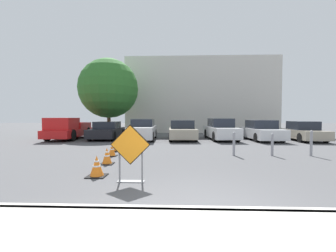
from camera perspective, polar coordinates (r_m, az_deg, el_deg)
name	(u,v)px	position (r m, az deg, el deg)	size (l,w,h in m)	color
ground_plane	(183,144)	(13.88, 3.84, -4.67)	(96.00, 96.00, 0.00)	#4C4C4F
curb_lip	(200,212)	(4.13, 8.02, -20.81)	(24.80, 0.20, 0.14)	beige
road_closed_sign	(130,150)	(5.87, -9.53, -6.05)	(1.04, 0.20, 1.50)	black
traffic_cone_nearest	(97,166)	(6.76, -17.64, -9.75)	(0.52, 0.52, 0.60)	black
traffic_cone_second	(107,156)	(8.38, -15.25, -7.38)	(0.46, 0.46, 0.60)	black
traffic_cone_third	(112,149)	(10.00, -14.05, -5.80)	(0.40, 0.40, 0.60)	black
traffic_cone_fourth	(117,144)	(11.39, -12.90, -4.60)	(0.43, 0.43, 0.67)	black
traffic_cone_fifth	(119,141)	(12.93, -12.34, -3.75)	(0.42, 0.42, 0.68)	black
pickup_truck	(67,130)	(18.45, -24.23, -0.83)	(2.21, 5.23, 1.62)	red
parked_car_nearest	(107,131)	(17.91, -15.19, -1.16)	(2.05, 4.65, 1.33)	black
parked_car_second	(143,130)	(16.66, -6.35, -1.03)	(1.89, 4.66, 1.53)	silver
parked_car_third	(182,131)	(16.71, 3.57, -1.18)	(2.05, 4.45, 1.44)	#A39984
parked_car_fourth	(221,130)	(17.11, 13.23, -0.96)	(2.02, 4.71, 1.58)	silver
parked_car_fifth	(261,131)	(17.65, 22.60, -1.17)	(2.00, 4.50, 1.45)	silver
parked_car_sixth	(303,132)	(18.69, 31.09, -1.25)	(1.94, 4.19, 1.38)	#A39984
bollard_nearest	(234,143)	(10.23, 16.40, -4.20)	(0.12, 0.12, 1.03)	gray
bollard_second	(272,144)	(10.76, 24.96, -4.18)	(0.12, 0.12, 0.97)	gray
bollard_third	(311,143)	(11.49, 32.59, -3.58)	(0.12, 0.12, 1.11)	gray
building_facade_backdrop	(200,97)	(26.43, 8.08, 7.42)	(16.37, 5.00, 8.09)	beige
street_tree_behind_lot	(109,88)	(21.21, -14.86, 9.21)	(5.33, 5.33, 6.93)	#513823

